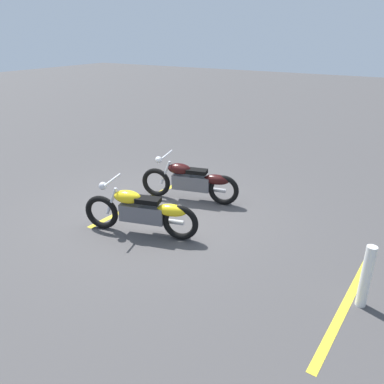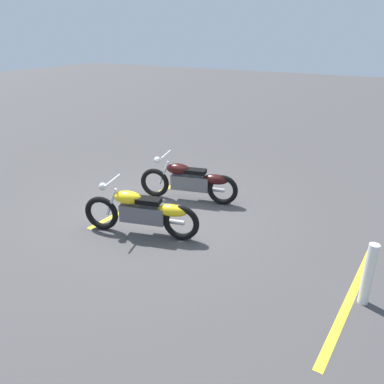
% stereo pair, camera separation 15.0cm
% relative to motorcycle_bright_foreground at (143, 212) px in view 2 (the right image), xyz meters
% --- Properties ---
extents(ground_plane, '(60.00, 60.00, 0.00)m').
position_rel_motorcycle_bright_foreground_xyz_m(ground_plane, '(-0.27, 0.86, -0.46)').
color(ground_plane, '#474444').
extents(motorcycle_bright_foreground, '(2.18, 0.83, 1.04)m').
position_rel_motorcycle_bright_foreground_xyz_m(motorcycle_bright_foreground, '(0.00, 0.00, 0.00)').
color(motorcycle_bright_foreground, black).
rests_on(motorcycle_bright_foreground, ground).
extents(motorcycle_dark_foreground, '(2.19, 0.81, 1.04)m').
position_rel_motorcycle_bright_foreground_xyz_m(motorcycle_dark_foreground, '(-0.03, 1.76, 0.00)').
color(motorcycle_dark_foreground, black).
rests_on(motorcycle_dark_foreground, ground).
extents(bollard_post, '(0.14, 0.14, 0.93)m').
position_rel_motorcycle_bright_foreground_xyz_m(bollard_post, '(3.80, -0.04, 0.00)').
color(bollard_post, white).
rests_on(bollard_post, ground).
extents(parking_stripe_near, '(0.34, 3.20, 0.01)m').
position_rel_motorcycle_bright_foreground_xyz_m(parking_stripe_near, '(-0.93, 1.23, -0.46)').
color(parking_stripe_near, yellow).
rests_on(parking_stripe_near, ground).
extents(parking_stripe_mid, '(0.34, 3.20, 0.01)m').
position_rel_motorcycle_bright_foreground_xyz_m(parking_stripe_mid, '(3.65, 0.04, -0.46)').
color(parking_stripe_mid, yellow).
rests_on(parking_stripe_mid, ground).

